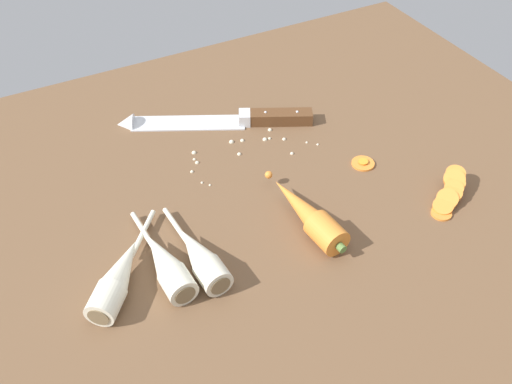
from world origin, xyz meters
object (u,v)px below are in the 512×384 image
Objects in this scene: whole_carrot at (308,214)px; carrot_slice_stray_near at (363,163)px; chefs_knife at (212,120)px; parsnip_mid_right at (118,277)px; parsnip_mid_left at (200,257)px; carrot_slice_stack at (450,193)px; parsnip_front at (166,265)px.

whole_carrot is 17.06cm from carrot_slice_stray_near.
chefs_knife is 37.86cm from parsnip_mid_right.
chefs_knife is 33.12cm from parsnip_mid_left.
parsnip_mid_left and parsnip_mid_right have the same top height.
whole_carrot reaches higher than carrot_slice_stack.
chefs_knife is 29.39cm from whole_carrot.
carrot_slice_stack is at bearing -13.92° from whole_carrot.
whole_carrot is 1.17× the size of parsnip_mid_right.
parsnip_front is at bearing -8.25° from parsnip_mid_right.
parsnip_front is (-19.54, -28.56, 1.33)cm from chefs_knife.
parsnip_front is at bearing 178.05° from whole_carrot.
carrot_slice_stray_near is (15.22, 7.50, -1.74)cm from whole_carrot.
parsnip_mid_left is 1.05× the size of parsnip_mid_right.
parsnip_front is 37.41cm from carrot_slice_stray_near.
parsnip_mid_left is (4.54, -0.94, 0.00)cm from parsnip_front.
carrot_slice_stack is (38.92, -5.23, -0.65)cm from parsnip_mid_left.
parsnip_mid_left is at bearing -11.74° from parsnip_front.
parsnip_front is 1.03× the size of parsnip_mid_left.
chefs_knife is at bearing 55.61° from parsnip_front.
parsnip_mid_left is (-15.00, -29.50, 1.33)cm from chefs_knife.
carrot_slice_stray_near is (-6.71, 12.93, -0.97)cm from carrot_slice_stack.
chefs_knife is at bearing 124.56° from carrot_slice_stack.
parsnip_front is at bearing 168.26° from parsnip_mid_left.
parsnip_front is 43.90cm from carrot_slice_stack.
parsnip_front is at bearing 171.92° from carrot_slice_stack.
parsnip_front is 6.36cm from parsnip_mid_right.
whole_carrot is at bearing -3.39° from parsnip_mid_right.
chefs_knife is 1.80× the size of parsnip_front.
chefs_knife is 3.61× the size of carrot_slice_stack.
carrot_slice_stray_near is (17.21, -21.79, -0.29)cm from chefs_knife.
parsnip_mid_left is at bearing -166.55° from carrot_slice_stray_near.
parsnip_front reaches higher than chefs_knife.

